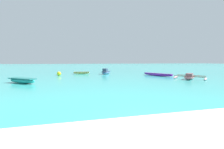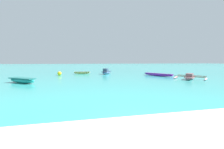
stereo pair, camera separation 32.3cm
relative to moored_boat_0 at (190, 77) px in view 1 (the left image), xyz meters
name	(u,v)px [view 1 (the left image)]	position (x,y,z in m)	size (l,w,h in m)	color
ground_plane	(159,133)	(-9.79, -10.14, -0.21)	(240.00, 240.00, 0.00)	#38ADA8
moored_boat_0	(190,77)	(0.00, 0.00, 0.00)	(3.37, 3.51, 0.63)	pink
moored_boat_1	(106,72)	(-7.45, 8.59, 0.08)	(2.09, 2.80, 0.83)	#5072A3
moored_boat_2	(158,74)	(-1.52, 3.91, -0.02)	(2.52, 3.98, 0.35)	purple
moored_boat_3	(22,80)	(-16.40, 0.81, 0.04)	(2.81, 2.39, 0.45)	teal
moored_boat_4	(81,73)	(-11.05, 9.28, -0.01)	(2.47, 0.66, 0.35)	#DECD6F
mooring_buoy_0	(59,74)	(-14.06, 7.37, 0.06)	(0.54, 0.54, 0.54)	yellow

